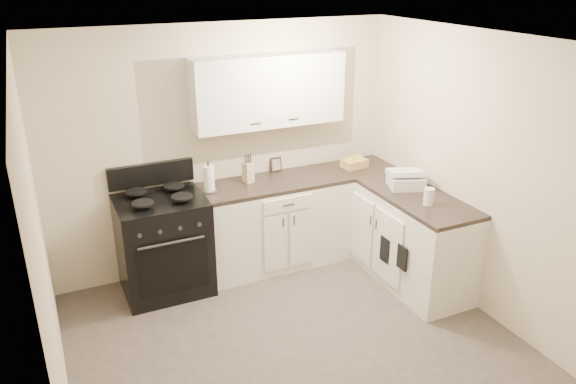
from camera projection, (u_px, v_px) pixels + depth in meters
name	position (u px, v px, depth m)	size (l,w,h in m)	color
floor	(302.00, 353.00, 4.66)	(3.60, 3.60, 0.00)	#473F38
ceiling	(306.00, 45.00, 3.72)	(3.60, 3.60, 0.00)	white
wall_back	(225.00, 149.00, 5.70)	(3.60, 3.60, 0.00)	beige
wall_right	(488.00, 180.00, 4.89)	(3.60, 3.60, 0.00)	beige
wall_left	(45.00, 267.00, 3.48)	(3.60, 3.60, 0.00)	beige
wall_front	(471.00, 358.00, 2.68)	(3.60, 3.60, 0.00)	beige
base_cabinets_back	(276.00, 224.00, 5.92)	(1.55, 0.60, 0.90)	silver
base_cabinets_right	(396.00, 230.00, 5.79)	(0.60, 1.90, 0.90)	silver
countertop_back	(275.00, 183.00, 5.74)	(1.55, 0.60, 0.04)	black
countertop_right	(400.00, 188.00, 5.61)	(0.60, 1.90, 0.04)	black
upper_cabinets	(268.00, 91.00, 5.52)	(1.55, 0.30, 0.70)	silver
stove	(164.00, 247.00, 5.42)	(0.82, 0.71, 1.00)	black
knife_block	(248.00, 173.00, 5.65)	(0.09, 0.09, 0.21)	tan
paper_towel	(209.00, 179.00, 5.42)	(0.11, 0.11, 0.26)	white
picture_frame	(276.00, 164.00, 5.97)	(0.12, 0.02, 0.15)	black
wicker_basket	(354.00, 163.00, 6.10)	(0.27, 0.18, 0.09)	tan
countertop_grill	(406.00, 181.00, 5.56)	(0.33, 0.31, 0.12)	white
glass_jar	(429.00, 197.00, 5.13)	(0.10, 0.10, 0.16)	silver
oven_mitt_near	(402.00, 258.00, 5.19)	(0.02, 0.14, 0.24)	black
oven_mitt_far	(385.00, 250.00, 5.44)	(0.02, 0.15, 0.25)	black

